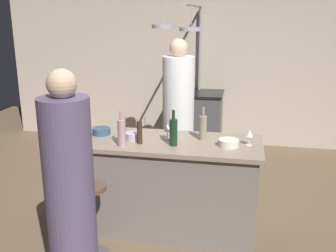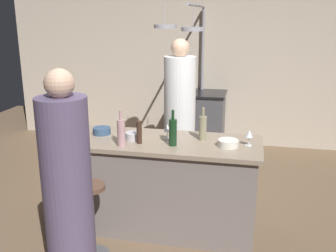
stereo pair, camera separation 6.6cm
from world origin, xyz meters
name	(u,v)px [view 1 (the left image)]	position (x,y,z in m)	size (l,w,h in m)	color
ground_plane	(165,226)	(0.00, 0.00, 0.00)	(9.00, 9.00, 0.00)	brown
back_wall	(201,62)	(0.00, 2.85, 1.30)	(6.40, 0.16, 2.60)	#BCAD99
kitchen_island	(165,185)	(0.00, 0.00, 0.45)	(1.80, 0.72, 0.90)	slate
stove_range	(196,120)	(0.00, 2.45, 0.45)	(0.80, 0.64, 0.89)	#47474C
chef	(178,119)	(-0.06, 1.08, 0.82)	(0.37, 0.37, 1.77)	white
bar_stool_left	(93,218)	(-0.50, -0.62, 0.38)	(0.28, 0.28, 0.68)	#4C4C51
guest_left	(70,194)	(-0.49, -1.01, 0.79)	(0.36, 0.36, 1.69)	#594C6B
overhead_pot_rack	(188,43)	(-0.07, 1.86, 1.67)	(0.63, 1.55, 2.17)	gray
pepper_mill	(140,132)	(-0.21, -0.13, 1.01)	(0.05, 0.05, 0.21)	#382319
wine_bottle_rose	(122,132)	(-0.35, -0.22, 1.03)	(0.07, 0.07, 0.33)	#B78C8E
wine_bottle_white	(203,127)	(0.34, 0.10, 1.02)	(0.07, 0.07, 0.31)	gray
wine_bottle_red	(173,132)	(0.10, -0.12, 1.03)	(0.07, 0.07, 0.33)	#143319
wine_glass_by_chef	(249,134)	(0.77, 0.02, 1.01)	(0.07, 0.07, 0.15)	silver
wine_glass_near_right_guest	(167,128)	(0.01, 0.05, 1.01)	(0.07, 0.07, 0.15)	silver
mixing_bowl_ceramic	(229,143)	(0.59, -0.05, 0.93)	(0.18, 0.18, 0.06)	silver
mixing_bowl_blue	(102,131)	(-0.65, 0.07, 0.93)	(0.17, 0.17, 0.07)	#334C6B
mixing_bowl_steel	(133,136)	(-0.30, -0.03, 0.93)	(0.14, 0.14, 0.07)	#B7B7BC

